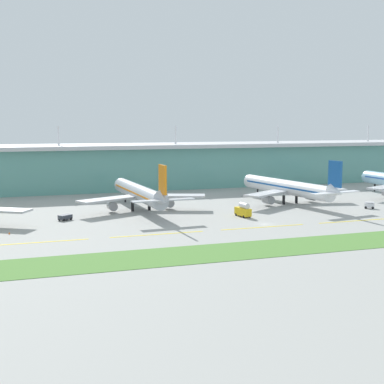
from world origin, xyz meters
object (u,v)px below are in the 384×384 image
Objects in this scene: airliner_far_middle at (288,188)px; pushback_tug at (65,217)px; airliner_near_middle at (140,193)px; safety_cone_nose_front at (9,233)px; fuel_truck at (243,210)px; baggage_cart at (369,205)px.

airliner_far_middle reaches higher than pushback_tug.
airliner_near_middle is 90.39× the size of safety_cone_nose_front.
pushback_tug is (-28.31, -12.18, -5.35)m from airliner_near_middle.
fuel_truck is 77.01m from safety_cone_nose_front.
airliner_near_middle reaches higher than pushback_tug.
fuel_truck is (-29.49, -22.41, -4.18)m from airliner_far_middle.
airliner_near_middle reaches higher than baggage_cart.
safety_cone_nose_front is (-129.33, -6.26, -0.91)m from baggage_cart.
pushback_tug is 0.66× the size of fuel_truck.
airliner_far_middle is 88.85× the size of safety_cone_nose_front.
airliner_near_middle is at bearing 177.72° from airliner_far_middle.
airliner_near_middle is 1.02× the size of airliner_far_middle.
airliner_far_middle is 8.29× the size of fuel_truck.
pushback_tug is 7.11× the size of safety_cone_nose_front.
baggage_cart is at bearing 1.13° from fuel_truck.
baggage_cart reaches higher than safety_cone_nose_front.
airliner_far_middle is at bearing 37.24° from fuel_truck.
baggage_cart is at bearing 2.77° from safety_cone_nose_front.
baggage_cart is at bearing -15.92° from airliner_near_middle.
pushback_tug is at bearing 45.35° from safety_cone_nose_front.
fuel_truck reaches higher than baggage_cart.
pushback_tug is at bearing -173.70° from airliner_far_middle.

